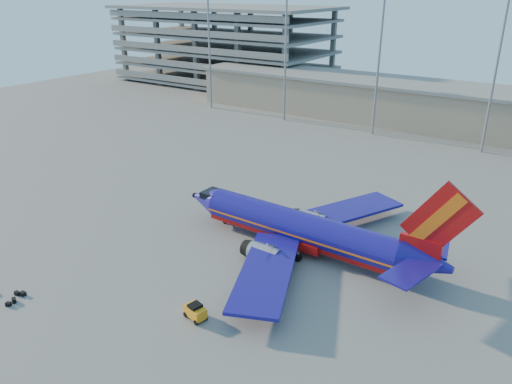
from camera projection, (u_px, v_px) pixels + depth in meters
ground at (265, 229)px, 59.26m from camera, size 220.00×220.00×0.00m
terminal_building at (471, 110)px, 96.83m from camera, size 122.00×16.00×8.50m
parking_garage at (225, 42)px, 143.42m from camera, size 62.00×32.00×21.40m
light_mast_row at (437, 44)px, 85.13m from camera, size 101.60×1.60×28.65m
aircraft_main at (305, 230)px, 53.76m from camera, size 33.28×32.02×11.27m
baggage_tug at (195, 311)px, 43.16m from camera, size 2.24×1.65×1.45m
luggage_pile at (11, 296)px, 46.20m from camera, size 3.81×2.18×0.45m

